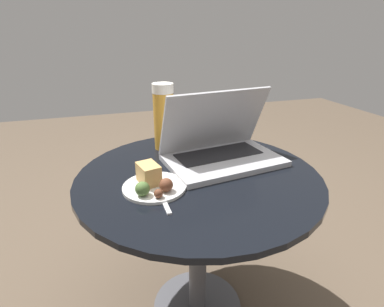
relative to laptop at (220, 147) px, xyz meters
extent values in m
plane|color=brown|center=(-0.10, -0.07, -0.62)|extent=(6.00, 6.00, 0.00)
cylinder|color=#515156|center=(-0.10, -0.07, -0.61)|extent=(0.33, 0.33, 0.01)
cylinder|color=#515156|center=(-0.10, -0.07, -0.34)|extent=(0.06, 0.06, 0.54)
cylinder|color=black|center=(-0.10, -0.07, -0.06)|extent=(0.75, 0.75, 0.02)
cube|color=#B2B2B7|center=(0.00, -0.03, -0.04)|extent=(0.40, 0.28, 0.02)
cube|color=black|center=(0.00, 0.01, -0.03)|extent=(0.30, 0.15, 0.00)
cube|color=#B2B2B7|center=(-0.01, 0.05, 0.08)|extent=(0.38, 0.15, 0.22)
cube|color=silver|center=(-0.01, 0.04, 0.08)|extent=(0.35, 0.13, 0.20)
cylinder|color=gold|center=(-0.15, 0.17, 0.05)|extent=(0.07, 0.07, 0.21)
cylinder|color=white|center=(-0.15, 0.17, 0.17)|extent=(0.08, 0.08, 0.03)
cylinder|color=silver|center=(-0.25, -0.13, -0.04)|extent=(0.18, 0.18, 0.01)
cube|color=tan|center=(-0.26, -0.11, -0.01)|extent=(0.07, 0.08, 0.06)
sphere|color=brown|center=(-0.25, -0.20, -0.03)|extent=(0.02, 0.02, 0.02)
sphere|color=brown|center=(-0.22, -0.17, -0.02)|extent=(0.04, 0.04, 0.04)
sphere|color=#4C6B33|center=(-0.29, -0.17, -0.02)|extent=(0.04, 0.04, 0.04)
cube|color=silver|center=(-0.24, -0.20, -0.05)|extent=(0.01, 0.14, 0.00)
cube|color=silver|center=(-0.24, -0.10, -0.05)|extent=(0.03, 0.06, 0.00)
camera|label=1|loc=(-0.37, -0.86, 0.37)|focal=28.00mm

